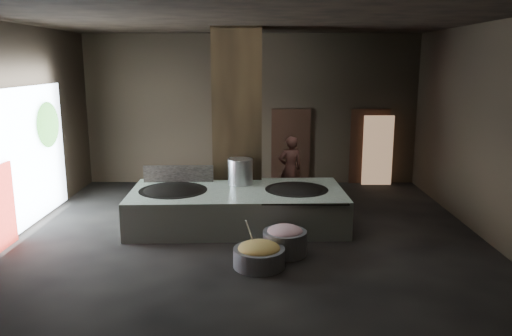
{
  "coord_description": "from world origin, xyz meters",
  "views": [
    {
      "loc": [
        0.24,
        -10.62,
        3.68
      ],
      "look_at": [
        0.16,
        0.78,
        1.25
      ],
      "focal_mm": 35.0,
      "sensor_mm": 36.0,
      "label": 1
    }
  ],
  "objects_px": {
    "stock_pot": "(240,172)",
    "wok_right": "(296,193)",
    "hearth_platform": "(237,208)",
    "meat_basin": "(285,243)",
    "cook": "(290,169)",
    "wok_left": "(173,194)",
    "veg_basin": "(259,257)"
  },
  "relations": [
    {
      "from": "wok_right",
      "to": "meat_basin",
      "type": "height_order",
      "value": "wok_right"
    },
    {
      "from": "wok_right",
      "to": "stock_pot",
      "type": "bearing_deg",
      "value": 158.96
    },
    {
      "from": "cook",
      "to": "stock_pot",
      "type": "bearing_deg",
      "value": 36.1
    },
    {
      "from": "hearth_platform",
      "to": "veg_basin",
      "type": "height_order",
      "value": "hearth_platform"
    },
    {
      "from": "hearth_platform",
      "to": "wok_right",
      "type": "relative_size",
      "value": 3.41
    },
    {
      "from": "wok_left",
      "to": "hearth_platform",
      "type": "bearing_deg",
      "value": 1.97
    },
    {
      "from": "hearth_platform",
      "to": "wok_left",
      "type": "xyz_separation_m",
      "value": [
        -1.45,
        -0.05,
        0.33
      ]
    },
    {
      "from": "veg_basin",
      "to": "meat_basin",
      "type": "bearing_deg",
      "value": 50.59
    },
    {
      "from": "hearth_platform",
      "to": "stock_pot",
      "type": "distance_m",
      "value": 0.9
    },
    {
      "from": "hearth_platform",
      "to": "wok_right",
      "type": "distance_m",
      "value": 1.39
    },
    {
      "from": "stock_pot",
      "to": "veg_basin",
      "type": "distance_m",
      "value": 3.1
    },
    {
      "from": "hearth_platform",
      "to": "wok_left",
      "type": "height_order",
      "value": "wok_left"
    },
    {
      "from": "hearth_platform",
      "to": "meat_basin",
      "type": "xyz_separation_m",
      "value": [
        1.0,
        -1.76,
        -0.18
      ]
    },
    {
      "from": "meat_basin",
      "to": "cook",
      "type": "bearing_deg",
      "value": 85.12
    },
    {
      "from": "hearth_platform",
      "to": "cook",
      "type": "relative_size",
      "value": 2.73
    },
    {
      "from": "cook",
      "to": "meat_basin",
      "type": "relative_size",
      "value": 2.07
    },
    {
      "from": "hearth_platform",
      "to": "cook",
      "type": "distance_m",
      "value": 2.5
    },
    {
      "from": "hearth_platform",
      "to": "meat_basin",
      "type": "bearing_deg",
      "value": -62.66
    },
    {
      "from": "hearth_platform",
      "to": "meat_basin",
      "type": "relative_size",
      "value": 5.65
    },
    {
      "from": "hearth_platform",
      "to": "cook",
      "type": "bearing_deg",
      "value": 55.1
    },
    {
      "from": "wok_right",
      "to": "meat_basin",
      "type": "xyz_separation_m",
      "value": [
        -0.35,
        -1.81,
        -0.52
      ]
    },
    {
      "from": "meat_basin",
      "to": "stock_pot",
      "type": "bearing_deg",
      "value": 112.36
    },
    {
      "from": "stock_pot",
      "to": "wok_right",
      "type": "bearing_deg",
      "value": -21.04
    },
    {
      "from": "veg_basin",
      "to": "meat_basin",
      "type": "relative_size",
      "value": 1.11
    },
    {
      "from": "wok_left",
      "to": "wok_right",
      "type": "height_order",
      "value": "wok_left"
    },
    {
      "from": "veg_basin",
      "to": "meat_basin",
      "type": "distance_m",
      "value": 0.79
    },
    {
      "from": "wok_right",
      "to": "veg_basin",
      "type": "xyz_separation_m",
      "value": [
        -0.85,
        -2.42,
        -0.58
      ]
    },
    {
      "from": "hearth_platform",
      "to": "stock_pot",
      "type": "bearing_deg",
      "value": 82.53
    },
    {
      "from": "veg_basin",
      "to": "hearth_platform",
      "type": "bearing_deg",
      "value": 101.88
    },
    {
      "from": "wok_left",
      "to": "meat_basin",
      "type": "xyz_separation_m",
      "value": [
        2.45,
        -1.71,
        -0.52
      ]
    },
    {
      "from": "hearth_platform",
      "to": "veg_basin",
      "type": "distance_m",
      "value": 2.43
    },
    {
      "from": "wok_right",
      "to": "stock_pot",
      "type": "distance_m",
      "value": 1.44
    }
  ]
}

